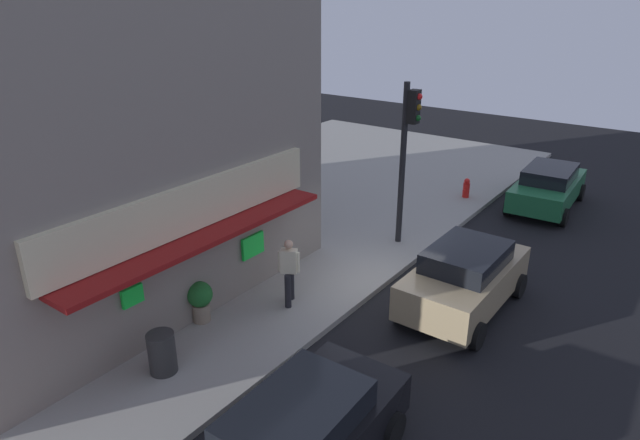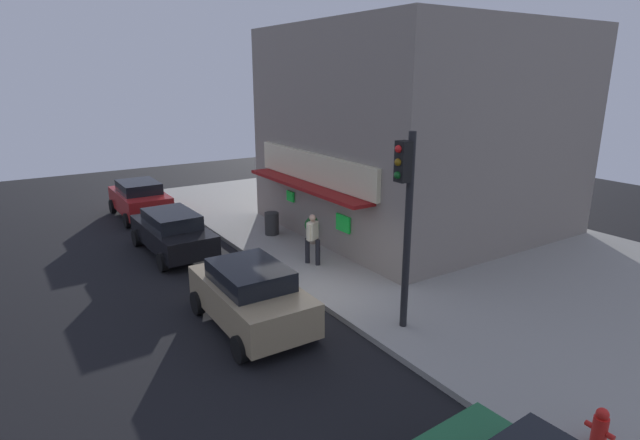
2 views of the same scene
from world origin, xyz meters
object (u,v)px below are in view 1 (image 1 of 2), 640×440
object	(u,v)px
fire_hydrant	(466,188)
parked_car_tan	(465,277)
parked_car_black	(297,440)
trash_can	(162,353)
potted_plant_by_window	(200,299)
potted_plant_by_doorway	(45,377)
pedestrian	(289,269)
traffic_light	(407,143)
parked_car_green	(548,187)

from	to	relation	value
fire_hydrant	parked_car_tan	size ratio (longest dim) A/B	0.18
parked_car_tan	parked_car_black	world-z (taller)	parked_car_tan
trash_can	potted_plant_by_window	world-z (taller)	potted_plant_by_window
trash_can	potted_plant_by_window	size ratio (longest dim) A/B	0.88
potted_plant_by_doorway	potted_plant_by_window	world-z (taller)	potted_plant_by_window
pedestrian	parked_car_black	world-z (taller)	pedestrian
trash_can	pedestrian	world-z (taller)	pedestrian
potted_plant_by_window	parked_car_black	world-z (taller)	parked_car_black
traffic_light	potted_plant_by_doorway	size ratio (longest dim) A/B	5.53
potted_plant_by_window	parked_car_black	size ratio (longest dim) A/B	0.23
fire_hydrant	trash_can	distance (m)	13.67
parked_car_tan	parked_car_black	xyz separation A→B (m)	(-6.62, 0.04, -0.06)
trash_can	parked_car_green	world-z (taller)	parked_car_green
trash_can	parked_car_tan	world-z (taller)	parked_car_tan
potted_plant_by_window	fire_hydrant	bearing A→B (deg)	-8.00
parked_car_tan	parked_car_green	size ratio (longest dim) A/B	0.91
trash_can	parked_car_black	world-z (taller)	parked_car_black
pedestrian	fire_hydrant	bearing A→B (deg)	-2.83
potted_plant_by_window	parked_car_black	distance (m)	5.11
parked_car_black	parked_car_green	bearing A→B (deg)	1.12
fire_hydrant	parked_car_tan	xyz separation A→B (m)	(-7.43, -2.99, 0.35)
pedestrian	trash_can	bearing A→B (deg)	174.05
pedestrian	parked_car_black	distance (m)	5.32
potted_plant_by_doorway	parked_car_green	size ratio (longest dim) A/B	0.20
fire_hydrant	parked_car_black	size ratio (longest dim) A/B	0.17
parked_car_tan	pedestrian	bearing A→B (deg)	126.39
potted_plant_by_window	parked_car_green	xyz separation A→B (m)	(12.96, -4.32, 0.07)
potted_plant_by_doorway	fire_hydrant	bearing A→B (deg)	-7.53
potted_plant_by_window	parked_car_green	distance (m)	13.66
parked_car_tan	parked_car_green	distance (m)	8.53
trash_can	parked_car_green	xyz separation A→B (m)	(14.73, -3.53, 0.21)
parked_car_tan	parked_car_green	bearing A→B (deg)	2.25
fire_hydrant	parked_car_black	xyz separation A→B (m)	(-14.05, -2.95, 0.29)
potted_plant_by_doorway	parked_car_green	distance (m)	17.21
traffic_light	parked_car_tan	distance (m)	4.52
potted_plant_by_doorway	parked_car_black	bearing A→B (deg)	-74.21
traffic_light	potted_plant_by_doorway	bearing A→B (deg)	168.92
potted_plant_by_doorway	pedestrian	bearing A→B (deg)	-15.84
potted_plant_by_doorway	parked_car_tan	size ratio (longest dim) A/B	0.22
parked_car_green	fire_hydrant	bearing A→B (deg)	112.41
trash_can	potted_plant_by_doorway	size ratio (longest dim) A/B	1.00
potted_plant_by_doorway	parked_car_black	xyz separation A→B (m)	(1.41, -4.99, 0.18)
trash_can	parked_car_black	xyz separation A→B (m)	(-0.41, -3.82, 0.20)
trash_can	potted_plant_by_doorway	xyz separation A→B (m)	(-1.83, 1.17, 0.02)
traffic_light	pedestrian	world-z (taller)	traffic_light
fire_hydrant	potted_plant_by_doorway	size ratio (longest dim) A/B	0.84
potted_plant_by_doorway	potted_plant_by_window	bearing A→B (deg)	-5.95
potted_plant_by_doorway	parked_car_green	xyz separation A→B (m)	(16.56, -4.70, 0.19)
fire_hydrant	parked_car_green	distance (m)	2.89
traffic_light	parked_car_green	size ratio (longest dim) A/B	1.10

